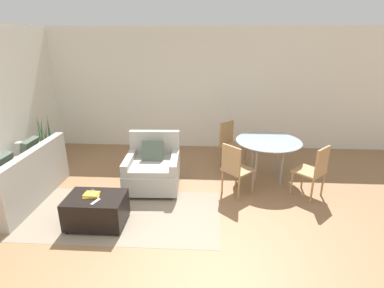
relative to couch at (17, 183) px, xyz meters
name	(u,v)px	position (x,y,z in m)	size (l,w,h in m)	color
ground_plane	(167,250)	(2.58, -1.09, -0.30)	(20.00, 20.00, 0.00)	#936B47
wall_back	(188,89)	(2.58, 2.73, 1.07)	(12.00, 0.06, 2.75)	white
area_rug	(124,214)	(1.82, -0.34, -0.30)	(2.89, 1.48, 0.01)	gray
couch	(17,183)	(0.00, 0.00, 0.00)	(0.94, 1.83, 0.91)	#B2ADA3
armchair	(153,168)	(2.11, 0.58, 0.04)	(0.94, 0.98, 0.92)	#B2ADA3
ottoman	(96,209)	(1.52, -0.61, -0.06)	(0.80, 0.56, 0.44)	black
book_stack	(92,195)	(1.47, -0.59, 0.16)	(0.24, 0.20, 0.04)	gold
tv_remote_primary	(95,202)	(1.58, -0.74, 0.14)	(0.10, 0.17, 0.01)	#B7B7BC
tv_remote_secondary	(93,191)	(1.44, -0.46, 0.14)	(0.11, 0.13, 0.01)	#333338
potted_plant	(48,154)	(-0.20, 1.37, -0.05)	(0.38, 0.38, 1.13)	brown
dining_table	(268,145)	(4.15, 0.99, 0.38)	(1.17, 1.17, 0.76)	#99A8AD
dining_chair_near_left	(235,167)	(3.51, 0.35, 0.22)	(0.59, 0.59, 0.90)	tan
dining_chair_near_right	(315,169)	(4.79, 0.35, 0.22)	(0.59, 0.59, 0.90)	tan
dining_chair_far_left	(230,141)	(3.51, 1.63, 0.22)	(0.59, 0.59, 0.90)	tan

